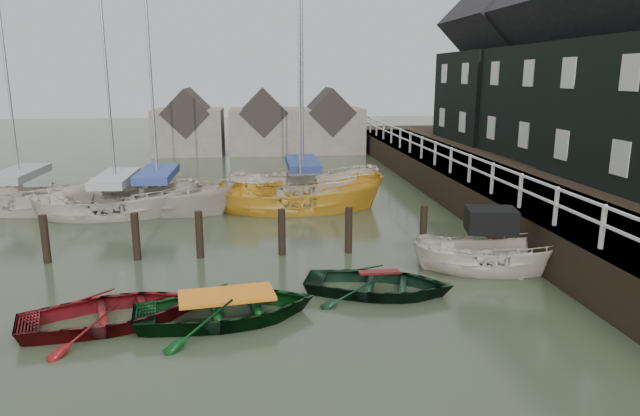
{
  "coord_description": "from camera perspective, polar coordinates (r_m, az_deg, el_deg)",
  "views": [
    {
      "loc": [
        0.54,
        -13.26,
        5.24
      ],
      "look_at": [
        2.34,
        3.01,
        1.4
      ],
      "focal_mm": 32.0,
      "sensor_mm": 36.0,
      "label": 1
    }
  ],
  "objects": [
    {
      "name": "motorboat",
      "position": [
        16.34,
        16.67,
        -5.72
      ],
      "size": [
        4.48,
        2.42,
        2.53
      ],
      "rotation": [
        0.0,
        0.0,
        1.37
      ],
      "color": "beige",
      "rests_on": "ground"
    },
    {
      "name": "mooring_pilings",
      "position": [
        17.02,
        -11.65,
        -3.25
      ],
      "size": [
        13.72,
        0.22,
        1.8
      ],
      "color": "black",
      "rests_on": "ground"
    },
    {
      "name": "sailboat_a",
      "position": [
        23.07,
        -19.53,
        -0.54
      ],
      "size": [
        6.32,
        2.76,
        10.8
      ],
      "rotation": [
        0.0,
        0.0,
        1.64
      ],
      "color": "beige",
      "rests_on": "ground"
    },
    {
      "name": "rowboat_green",
      "position": [
        12.9,
        -9.22,
        -10.95
      ],
      "size": [
        4.34,
        3.39,
        0.82
      ],
      "primitive_type": "imported",
      "rotation": [
        0.0,
        0.0,
        1.73
      ],
      "color": "black",
      "rests_on": "ground"
    },
    {
      "name": "quay_houses",
      "position": [
        26.25,
        27.83,
        12.68
      ],
      "size": [
        6.52,
        28.14,
        10.01
      ],
      "color": "black",
      "rests_on": "ground"
    },
    {
      "name": "sailboat_e",
      "position": [
        25.27,
        -27.54,
        -0.15
      ],
      "size": [
        6.82,
        3.86,
        10.25
      ],
      "rotation": [
        0.0,
        0.0,
        1.33
      ],
      "color": "beige",
      "rests_on": "ground"
    },
    {
      "name": "sailboat_b",
      "position": [
        23.36,
        -15.75,
        -0.1
      ],
      "size": [
        6.85,
        4.54,
        12.22
      ],
      "rotation": [
        0.0,
        0.0,
        1.21
      ],
      "color": "#B8AD9D",
      "rests_on": "ground"
    },
    {
      "name": "rowboat_red",
      "position": [
        13.31,
        -19.8,
        -10.81
      ],
      "size": [
        4.46,
        3.75,
        0.79
      ],
      "primitive_type": "imported",
      "rotation": [
        0.0,
        0.0,
        1.88
      ],
      "color": "#620E11",
      "rests_on": "ground"
    },
    {
      "name": "pier",
      "position": [
        25.32,
        14.49,
        2.47
      ],
      "size": [
        3.04,
        32.0,
        2.7
      ],
      "color": "black",
      "rests_on": "ground"
    },
    {
      "name": "ground",
      "position": [
        14.27,
        -8.12,
        -8.49
      ],
      "size": [
        120.0,
        120.0,
        0.0
      ],
      "primitive_type": "plane",
      "color": "#2C3421",
      "rests_on": "ground"
    },
    {
      "name": "rowboat_dkgreen",
      "position": [
        14.24,
        5.88,
        -8.47
      ],
      "size": [
        4.19,
        3.48,
        0.75
      ],
      "primitive_type": "imported",
      "rotation": [
        0.0,
        0.0,
        1.29
      ],
      "color": "black",
      "rests_on": "ground"
    },
    {
      "name": "sailboat_d",
      "position": [
        24.82,
        -1.73,
        1.16
      ],
      "size": [
        6.8,
        3.05,
        12.72
      ],
      "rotation": [
        0.0,
        0.0,
        1.48
      ],
      "color": "beige",
      "rests_on": "ground"
    },
    {
      "name": "far_sheds",
      "position": [
        39.4,
        -5.91,
        8.21
      ],
      "size": [
        14.0,
        4.08,
        4.39
      ],
      "color": "#665B51",
      "rests_on": "ground"
    },
    {
      "name": "land_strip",
      "position": [
        27.88,
        25.09,
        1.11
      ],
      "size": [
        14.0,
        38.0,
        1.5
      ],
      "primitive_type": "cube",
      "color": "black",
      "rests_on": "ground"
    },
    {
      "name": "sailboat_c",
      "position": [
        22.69,
        -1.95,
        -0.13
      ],
      "size": [
        6.68,
        2.56,
        11.19
      ],
      "rotation": [
        0.0,
        0.0,
        1.58
      ],
      "color": "gold",
      "rests_on": "ground"
    }
  ]
}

